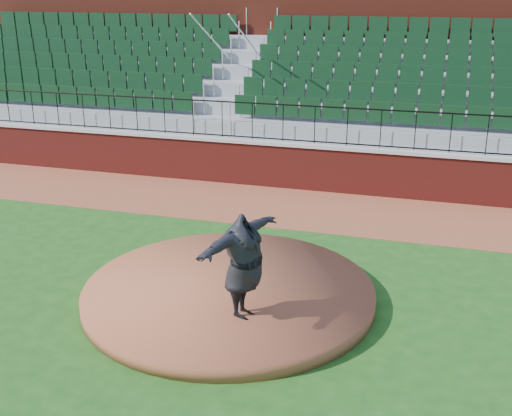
{
  "coord_description": "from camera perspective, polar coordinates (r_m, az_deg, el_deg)",
  "views": [
    {
      "loc": [
        3.28,
        -9.51,
        5.34
      ],
      "look_at": [
        0.0,
        1.5,
        1.3
      ],
      "focal_mm": 44.66,
      "sensor_mm": 36.0,
      "label": 1
    }
  ],
  "objects": [
    {
      "name": "pitchers_mound",
      "position": [
        11.51,
        -2.43,
        -7.58
      ],
      "size": [
        5.2,
        5.2,
        0.25
      ],
      "primitive_type": "cylinder",
      "color": "brown",
      "rests_on": "ground"
    },
    {
      "name": "seating_stands",
      "position": [
        19.75,
        6.94,
        10.38
      ],
      "size": [
        34.0,
        5.1,
        4.6
      ],
      "primitive_type": null,
      "color": "gray",
      "rests_on": "ground"
    },
    {
      "name": "pitching_rubber",
      "position": [
        11.6,
        -1.24,
        -6.56
      ],
      "size": [
        0.53,
        0.3,
        0.03
      ],
      "primitive_type": "cube",
      "rotation": [
        0.0,
        0.0,
        0.35
      ],
      "color": "silver",
      "rests_on": "pitchers_mound"
    },
    {
      "name": "warning_track",
      "position": [
        16.17,
        3.95,
        0.06
      ],
      "size": [
        34.0,
        3.2,
        0.01
      ],
      "primitive_type": "cube",
      "color": "brown",
      "rests_on": "ground"
    },
    {
      "name": "wall_railing",
      "position": [
        17.2,
        5.28,
        7.41
      ],
      "size": [
        34.0,
        0.05,
        1.0
      ],
      "primitive_type": null,
      "color": "black",
      "rests_on": "wall_cap"
    },
    {
      "name": "ground",
      "position": [
        11.39,
        -2.18,
        -8.6
      ],
      "size": [
        90.0,
        90.0,
        0.0
      ],
      "primitive_type": "plane",
      "color": "#1D4E16",
      "rests_on": "ground"
    },
    {
      "name": "wall_cap",
      "position": [
        17.32,
        5.23,
        5.63
      ],
      "size": [
        34.0,
        0.45,
        0.1
      ],
      "primitive_type": "cube",
      "color": "#B7B7B7",
      "rests_on": "field_wall"
    },
    {
      "name": "concourse_wall",
      "position": [
        22.43,
        8.27,
        12.54
      ],
      "size": [
        34.0,
        0.5,
        5.5
      ],
      "primitive_type": "cube",
      "color": "maroon",
      "rests_on": "ground"
    },
    {
      "name": "pitcher",
      "position": [
        10.11,
        -1.1,
        -5.23
      ],
      "size": [
        1.12,
        2.24,
        1.76
      ],
      "primitive_type": "imported",
      "rotation": [
        0.0,
        0.0,
        1.31
      ],
      "color": "black",
      "rests_on": "pitchers_mound"
    },
    {
      "name": "field_wall",
      "position": [
        17.48,
        5.16,
        3.56
      ],
      "size": [
        34.0,
        0.35,
        1.2
      ],
      "primitive_type": "cube",
      "color": "maroon",
      "rests_on": "ground"
    }
  ]
}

